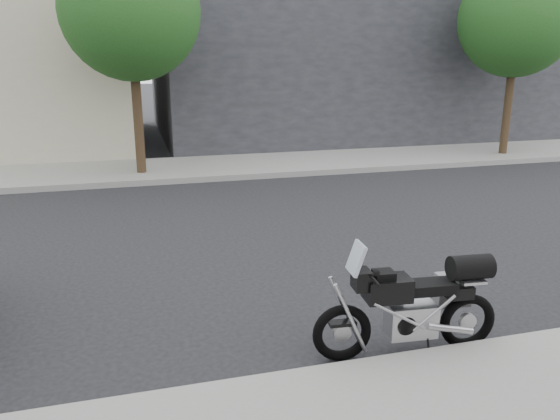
% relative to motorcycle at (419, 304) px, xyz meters
% --- Properties ---
extents(ground, '(120.00, 120.00, 0.00)m').
position_rel_motorcycle_xyz_m(ground, '(0.55, -3.79, -0.55)').
color(ground, black).
rests_on(ground, ground).
extents(far_sidewalk, '(44.00, 3.00, 0.15)m').
position_rel_motorcycle_xyz_m(far_sidewalk, '(0.55, -10.29, -0.48)').
color(far_sidewalk, gray).
rests_on(far_sidewalk, ground).
extents(far_building_dark, '(16.00, 11.00, 7.00)m').
position_rel_motorcycle_xyz_m(far_building_dark, '(-6.45, -17.28, 2.95)').
color(far_building_dark, '#26272B').
rests_on(far_building_dark, ground).
extents(street_tree_left, '(3.40, 3.40, 5.70)m').
position_rel_motorcycle_xyz_m(street_tree_left, '(-8.45, -9.79, 3.59)').
color(street_tree_left, '#3B2C1B').
rests_on(street_tree_left, far_sidewalk).
extents(street_tree_mid, '(3.40, 3.40, 5.70)m').
position_rel_motorcycle_xyz_m(street_tree_mid, '(2.55, -9.79, 3.59)').
color(street_tree_mid, '#3B2C1B').
rests_on(street_tree_mid, far_sidewalk).
extents(motorcycle, '(2.03, 0.65, 1.28)m').
position_rel_motorcycle_xyz_m(motorcycle, '(0.00, 0.00, 0.00)').
color(motorcycle, black).
rests_on(motorcycle, ground).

